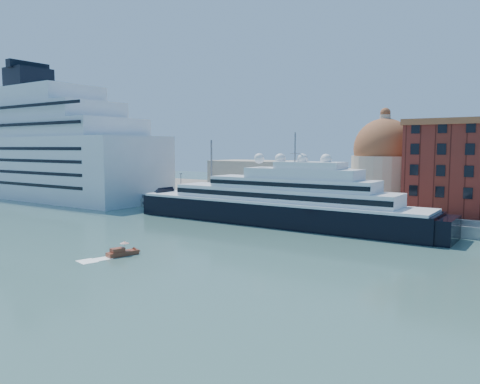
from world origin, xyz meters
The scene contains 9 objects.
ground centered at (0.00, 0.00, 0.00)m, with size 400.00×400.00×0.00m, color #365E58.
quay centered at (0.00, 34.00, 1.25)m, with size 180.00×10.00×2.50m, color gray.
land centered at (0.00, 75.00, 1.00)m, with size 260.00×72.00×2.00m, color slate.
quay_fence centered at (0.00, 29.50, 3.10)m, with size 180.00×0.10×1.20m, color slate.
superyacht centered at (4.05, 23.00, 4.41)m, with size 85.50×11.85×25.55m.
service_barge centered at (-50.95, 19.27, 0.66)m, with size 10.77×5.55×2.31m.
water_taxi centered at (1.90, -20.26, 0.61)m, with size 3.06×5.62×2.54m.
church centered at (6.39, 57.72, 10.91)m, with size 66.00×18.00×25.50m.
lamp_posts centered at (-12.67, 32.27, 9.84)m, with size 120.80×2.40×18.00m.
Camera 1 is at (62.85, -73.57, 18.50)m, focal length 35.00 mm.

